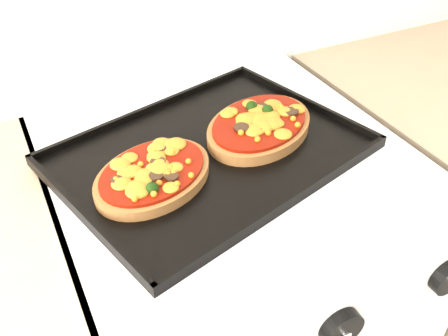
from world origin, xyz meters
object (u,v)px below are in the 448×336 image
baking_tray (211,151)px  pizza_right (259,125)px  stove (228,318)px  pizza_left (153,173)px

baking_tray → pizza_right: pizza_right is taller
stove → baking_tray: baking_tray is taller
stove → pizza_left: size_ratio=4.52×
stove → pizza_right: bearing=18.8°
baking_tray → pizza_right: size_ratio=2.18×
baking_tray → pizza_right: 0.10m
baking_tray → pizza_left: (-0.11, -0.03, 0.01)m
pizza_left → pizza_right: size_ratio=0.91×
stove → pizza_left: 0.50m
stove → pizza_right: size_ratio=4.12×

